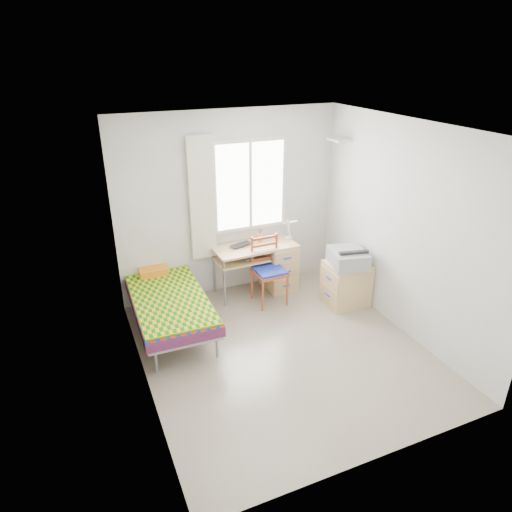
{
  "coord_description": "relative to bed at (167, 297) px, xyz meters",
  "views": [
    {
      "loc": [
        -2.07,
        -4.01,
        3.3
      ],
      "look_at": [
        -0.11,
        0.55,
        1.03
      ],
      "focal_mm": 32.0,
      "sensor_mm": 36.0,
      "label": 1
    }
  ],
  "objects": [
    {
      "name": "cabinet",
      "position": [
        2.42,
        -0.44,
        -0.1
      ],
      "size": [
        0.57,
        0.51,
        0.61
      ],
      "rotation": [
        0.0,
        0.0,
        -0.01
      ],
      "color": "#DCB570",
      "rests_on": "floor"
    },
    {
      "name": "wall_back",
      "position": [
        1.12,
        0.64,
        0.9
      ],
      "size": [
        3.2,
        0.0,
        3.2
      ],
      "primitive_type": "plane",
      "rotation": [
        1.57,
        0.0,
        0.0
      ],
      "color": "silver",
      "rests_on": "ground"
    },
    {
      "name": "desk",
      "position": [
        1.69,
        0.36,
        -0.0
      ],
      "size": [
        1.2,
        0.58,
        0.74
      ],
      "rotation": [
        0.0,
        0.0,
        0.03
      ],
      "color": "tan",
      "rests_on": "floor"
    },
    {
      "name": "laptop",
      "position": [
        1.21,
        0.39,
        0.35
      ],
      "size": [
        0.37,
        0.29,
        0.03
      ],
      "primitive_type": "imported",
      "rotation": [
        0.0,
        0.0,
        0.29
      ],
      "color": "black",
      "rests_on": "desk"
    },
    {
      "name": "wall_right",
      "position": [
        2.72,
        -1.11,
        0.9
      ],
      "size": [
        0.0,
        3.5,
        3.5
      ],
      "primitive_type": "plane",
      "rotation": [
        1.57,
        0.0,
        -1.57
      ],
      "color": "silver",
      "rests_on": "ground"
    },
    {
      "name": "task_lamp",
      "position": [
        1.87,
        0.27,
        0.58
      ],
      "size": [
        0.22,
        0.32,
        0.39
      ],
      "rotation": [
        0.0,
        0.0,
        -0.16
      ],
      "color": "white",
      "rests_on": "desk"
    },
    {
      "name": "pen_cup",
      "position": [
        1.52,
        0.49,
        0.39
      ],
      "size": [
        0.1,
        0.1,
        0.11
      ],
      "primitive_type": "cylinder",
      "rotation": [
        0.0,
        0.0,
        -0.18
      ],
      "color": "orange",
      "rests_on": "desk"
    },
    {
      "name": "bed",
      "position": [
        0.0,
        0.0,
        0.0
      ],
      "size": [
        0.93,
        1.93,
        0.83
      ],
      "rotation": [
        0.0,
        0.0,
        -0.02
      ],
      "color": "#96999E",
      "rests_on": "floor"
    },
    {
      "name": "window",
      "position": [
        1.42,
        0.61,
        1.15
      ],
      "size": [
        1.1,
        0.04,
        1.3
      ],
      "color": "white",
      "rests_on": "wall_back"
    },
    {
      "name": "chair",
      "position": [
        1.46,
        0.05,
        0.14
      ],
      "size": [
        0.43,
        0.43,
        0.97
      ],
      "rotation": [
        0.0,
        0.0,
        0.03
      ],
      "color": "#AC4321",
      "rests_on": "floor"
    },
    {
      "name": "ceiling",
      "position": [
        1.12,
        -1.11,
        2.2
      ],
      "size": [
        3.5,
        3.5,
        0.0
      ],
      "primitive_type": "plane",
      "rotation": [
        3.14,
        0.0,
        0.0
      ],
      "color": "white",
      "rests_on": "wall_back"
    },
    {
      "name": "wall_left",
      "position": [
        -0.48,
        -1.11,
        0.9
      ],
      "size": [
        0.0,
        3.5,
        3.5
      ],
      "primitive_type": "plane",
      "rotation": [
        1.57,
        0.0,
        1.57
      ],
      "color": "silver",
      "rests_on": "ground"
    },
    {
      "name": "curtain",
      "position": [
        0.7,
        0.57,
        1.05
      ],
      "size": [
        0.35,
        0.05,
        1.7
      ],
      "primitive_type": "cube",
      "color": "white",
      "rests_on": "wall_back"
    },
    {
      "name": "book",
      "position": [
        1.17,
        0.34,
        0.19
      ],
      "size": [
        0.2,
        0.24,
        0.02
      ],
      "primitive_type": "imported",
      "rotation": [
        0.0,
        0.0,
        0.28
      ],
      "color": "gray",
      "rests_on": "desk"
    },
    {
      "name": "floating_shelf",
      "position": [
        2.61,
        0.29,
        1.75
      ],
      "size": [
        0.2,
        0.32,
        0.03
      ],
      "primitive_type": "cube",
      "color": "white",
      "rests_on": "wall_right"
    },
    {
      "name": "printer",
      "position": [
        2.39,
        -0.48,
        0.32
      ],
      "size": [
        0.55,
        0.6,
        0.22
      ],
      "rotation": [
        0.0,
        0.0,
        -0.22
      ],
      "color": "#A8ABB0",
      "rests_on": "cabinet"
    },
    {
      "name": "floor",
      "position": [
        1.12,
        -1.11,
        -0.4
      ],
      "size": [
        3.5,
        3.5,
        0.0
      ],
      "primitive_type": "plane",
      "color": "#BCAD93",
      "rests_on": "ground"
    }
  ]
}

